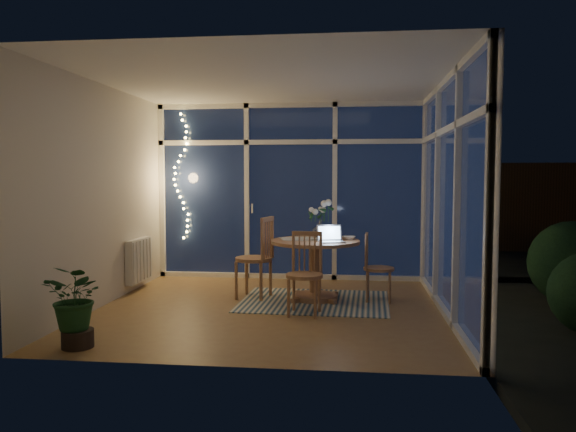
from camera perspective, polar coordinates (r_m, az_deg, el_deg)
The scene contains 25 objects.
floor at distance 6.55m, azimuth -1.64°, elevation -9.40°, with size 4.00×4.00×0.00m, color olive.
ceiling at distance 6.46m, azimuth -1.68°, elevation 13.63°, with size 4.00×4.00×0.00m, color silver.
wall_back at distance 8.36m, azimuth 0.30°, elevation 2.51°, with size 4.00×0.04×2.60m, color beige.
wall_front at distance 4.41m, azimuth -5.37°, elevation 1.14°, with size 4.00×0.04×2.60m, color beige.
wall_left at distance 6.95m, azimuth -18.22°, elevation 2.00°, with size 0.04×4.00×2.60m, color beige.
wall_right at distance 6.41m, azimuth 16.35°, elevation 1.89°, with size 0.04×4.00×2.60m, color beige.
window_wall_back at distance 8.32m, azimuth 0.27°, elevation 2.50°, with size 4.00×0.10×2.60m, color white.
window_wall_right at distance 6.40m, azimuth 16.00°, elevation 1.89°, with size 0.10×4.00×2.60m, color white.
radiator at distance 7.83m, azimuth -14.91°, elevation -4.34°, with size 0.10×0.70×0.58m, color silver.
fairy_lights at distance 8.58m, azimuth -10.84°, elevation 3.98°, with size 0.24×0.10×1.85m, color #FFD666, non-canonical shape.
garden_patio at distance 11.43m, azimuth 4.44°, elevation -3.94°, with size 12.00×6.00×0.10m, color black.
garden_fence at distance 11.86m, azimuth 2.14°, elevation 1.02°, with size 11.00×0.08×1.80m, color #322312.
neighbour_roof at distance 14.84m, azimuth 4.21°, elevation 6.63°, with size 7.00×3.00×2.20m, color #363741.
garden_shrubs at distance 9.92m, azimuth -3.42°, elevation -2.19°, with size 0.90×0.90×0.90m, color black.
rug at distance 6.91m, azimuth 2.71°, elevation -8.65°, with size 1.78×1.42×0.01m, color beige.
dining_table at distance 6.94m, azimuth 2.77°, elevation -5.51°, with size 1.09×1.09×0.74m, color #915C41.
chair_left at distance 7.04m, azimuth -3.53°, elevation -4.16°, with size 0.48×0.48×1.04m, color #915C41.
chair_right at distance 6.94m, azimuth 9.21°, elevation -5.13°, with size 0.39×0.39×0.85m, color #915C41.
chair_front at distance 6.17m, azimuth 1.67°, elevation -5.86°, with size 0.43×0.43×0.92m, color #915C41.
laptop at distance 6.67m, azimuth 4.43°, elevation -1.74°, with size 0.30×0.26×0.22m, color #BBBABF, non-canonical shape.
flower_vase at distance 7.17m, azimuth 3.33°, elevation -1.37°, with size 0.20×0.20×0.21m, color silver.
bowl at distance 6.99m, azimuth 6.18°, elevation -2.24°, with size 0.15×0.15×0.04m, color white.
newspapers at distance 6.98m, azimuth 1.17°, elevation -2.32°, with size 0.42×0.32×0.01m, color beige.
phone at distance 6.87m, azimuth 2.81°, elevation -2.45°, with size 0.10×0.05×0.01m, color black.
potted_plant at distance 5.37m, azimuth -20.66°, elevation -8.50°, with size 0.54×0.47×0.76m, color #17411E.
Camera 1 is at (0.91, -6.31, 1.52)m, focal length 35.00 mm.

